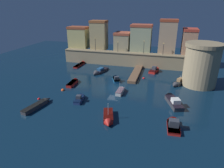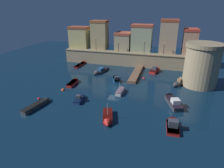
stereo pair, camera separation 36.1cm
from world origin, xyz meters
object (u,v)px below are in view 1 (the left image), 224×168
object	(u,v)px
moored_boat_10	(173,124)
mooring_buoy_1	(144,78)
moored_boat_6	(155,70)
mooring_buoy_2	(39,99)
moored_boat_8	(108,118)
moored_boat_1	(178,83)
moored_boat_7	(99,72)
moored_boat_5	(116,79)
quay_lamp_0	(95,42)
quay_lamp_3	(164,47)
mooring_buoy_0	(63,90)
fortress_tower	(201,65)
moored_boat_0	(80,98)
moored_boat_3	(73,82)
moored_boat_9	(39,104)
moored_boat_11	(121,91)
moored_boat_4	(81,64)
moored_boat_2	(172,100)
quay_lamp_2	(144,45)
quay_lamp_1	(118,45)

from	to	relation	value
moored_boat_10	mooring_buoy_1	xyz separation A→B (m)	(-6.89, 19.68, -0.42)
moored_boat_6	mooring_buoy_2	bearing A→B (deg)	153.67
moored_boat_8	mooring_buoy_1	world-z (taller)	moored_boat_8
moored_boat_1	moored_boat_10	world-z (taller)	moored_boat_1
moored_boat_7	moored_boat_5	bearing A→B (deg)	66.97
quay_lamp_0	moored_boat_1	xyz separation A→B (m)	(24.59, -11.62, -6.18)
quay_lamp_3	moored_boat_6	world-z (taller)	quay_lamp_3
moored_boat_8	mooring_buoy_2	size ratio (longest dim) A/B	9.17
mooring_buoy_0	mooring_buoy_2	distance (m)	5.68
fortress_tower	mooring_buoy_1	world-z (taller)	fortress_tower
moored_boat_0	moored_boat_3	xyz separation A→B (m)	(-4.97, 7.44, -0.05)
quay_lamp_3	mooring_buoy_2	xyz separation A→B (m)	(-22.46, -27.04, -6.31)
moored_boat_6	moored_boat_10	size ratio (longest dim) A/B	1.07
moored_boat_0	moored_boat_10	distance (m)	17.94
moored_boat_8	moored_boat_9	world-z (taller)	moored_boat_8
moored_boat_11	mooring_buoy_0	bearing A→B (deg)	102.47
moored_boat_11	mooring_buoy_2	bearing A→B (deg)	118.41
moored_boat_5	quay_lamp_3	bearing A→B (deg)	-63.14
moored_boat_10	moored_boat_11	xyz separation A→B (m)	(-10.58, 9.90, 0.01)
moored_boat_5	moored_boat_10	world-z (taller)	moored_boat_10
fortress_tower	mooring_buoy_2	xyz separation A→B (m)	(-31.10, -16.27, -4.90)
moored_boat_8	mooring_buoy_2	xyz separation A→B (m)	(-15.37, 3.62, -0.43)
moored_boat_4	moored_boat_11	xyz separation A→B (m)	(16.51, -16.69, 0.16)
moored_boat_9	moored_boat_11	distance (m)	16.43
moored_boat_2	moored_boat_11	xyz separation A→B (m)	(-10.50, 1.94, -0.10)
quay_lamp_2	mooring_buoy_2	world-z (taller)	quay_lamp_2
moored_boat_4	moored_boat_11	bearing A→B (deg)	-133.58
quay_lamp_3	moored_boat_5	bearing A→B (deg)	-129.41
moored_boat_2	moored_boat_3	size ratio (longest dim) A/B	1.35
moored_boat_1	moored_boat_2	bearing A→B (deg)	18.48
moored_boat_2	mooring_buoy_2	xyz separation A→B (m)	(-25.32, -5.48, -0.52)
moored_boat_2	moored_boat_8	xyz separation A→B (m)	(-9.95, -9.11, -0.09)
moored_boat_0	quay_lamp_2	bearing A→B (deg)	-26.57
moored_boat_1	moored_boat_6	distance (m)	10.18
fortress_tower	moored_boat_5	size ratio (longest dim) A/B	2.14
mooring_buoy_0	fortress_tower	bearing A→B (deg)	21.33
fortress_tower	quay_lamp_2	xyz separation A→B (m)	(-14.12, 10.77, 1.62)
moored_boat_3	moored_boat_7	xyz separation A→B (m)	(3.18, 9.09, -0.02)
quay_lamp_3	mooring_buoy_0	world-z (taller)	quay_lamp_3
moored_boat_8	mooring_buoy_1	size ratio (longest dim) A/B	8.54
moored_boat_4	mooring_buoy_0	world-z (taller)	moored_boat_4
quay_lamp_1	moored_boat_5	size ratio (longest dim) A/B	0.68
moored_boat_10	moored_boat_3	bearing A→B (deg)	59.33
moored_boat_11	mooring_buoy_1	world-z (taller)	moored_boat_11
moored_boat_3	mooring_buoy_2	xyz separation A→B (m)	(-3.01, -9.29, -0.37)
quay_lamp_1	quay_lamp_2	distance (m)	7.69
quay_lamp_2	moored_boat_11	distance (m)	20.65
quay_lamp_1	mooring_buoy_1	distance (m)	14.81
fortress_tower	moored_boat_9	world-z (taller)	fortress_tower
quay_lamp_3	mooring_buoy_0	bearing A→B (deg)	-132.31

